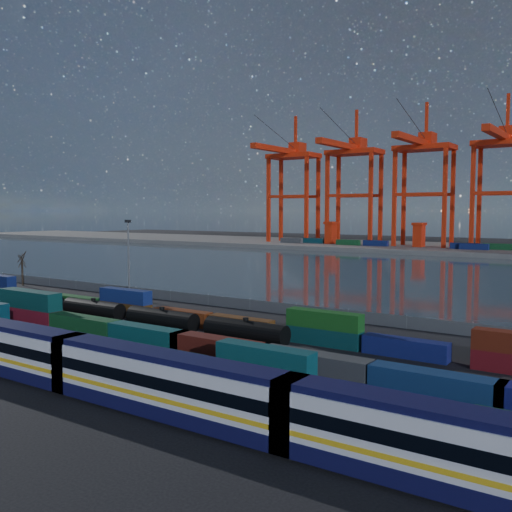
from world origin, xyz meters
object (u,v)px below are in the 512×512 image
Objects in this scene: gantry_cranes at (462,158)px; tanker_string at (37,302)px; passenger_train at (165,386)px; bare_tree at (22,268)px.

tanker_string is at bearing -96.57° from gantry_cranes.
passenger_train is at bearing -81.66° from gantry_cranes.
gantry_cranes is (59.44, 177.94, 37.69)m from bare_tree.
gantry_cranes reaches higher than tanker_string.
passenger_train is at bearing -24.77° from tanker_string.
gantry_cranes reaches higher than passenger_train.
tanker_string is (-55.94, 25.81, -0.94)m from passenger_train.
tanker_string is 0.53× the size of gantry_cranes.
gantry_cranes reaches higher than bare_tree.
gantry_cranes is at bearing 83.43° from tanker_string.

